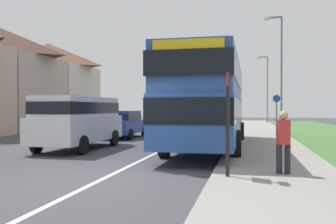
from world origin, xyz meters
TOP-DOWN VIEW (x-y plane):
  - ground_plane at (0.00, 0.00)m, footprint 120.00×120.00m
  - lane_marking_centre at (0.00, 8.00)m, footprint 0.14×60.00m
  - pavement_near_side at (4.20, 6.00)m, footprint 3.20×68.00m
  - double_decker_bus at (1.84, 7.16)m, footprint 2.80×11.55m
  - parked_van_white at (-3.51, 5.74)m, footprint 2.11×5.30m
  - parked_car_blue at (-3.66, 11.69)m, footprint 1.95×4.30m
  - pedestrian_at_stop at (4.32, 0.87)m, footprint 0.34×0.34m
  - bus_stop_sign at (3.00, 0.23)m, footprint 0.09×0.52m
  - cycle_route_sign at (5.11, 14.30)m, footprint 0.44×0.08m
  - street_lamp_mid at (5.40, 15.73)m, footprint 1.14×0.20m
  - street_lamp_far at (5.34, 32.65)m, footprint 1.14×0.20m

SIDE VIEW (x-z plane):
  - ground_plane at x=0.00m, z-range 0.00..0.00m
  - lane_marking_centre at x=0.00m, z-range 0.00..0.01m
  - pavement_near_side at x=4.20m, z-range 0.00..0.12m
  - parked_car_blue at x=-3.66m, z-range 0.09..1.66m
  - pedestrian_at_stop at x=4.32m, z-range 0.14..1.81m
  - parked_van_white at x=-3.51m, z-range 0.21..2.41m
  - cycle_route_sign at x=5.11m, z-range 0.17..2.69m
  - bus_stop_sign at x=3.00m, z-range 0.24..2.84m
  - double_decker_bus at x=1.84m, z-range 0.29..3.99m
  - street_lamp_far at x=5.34m, z-range 0.55..7.87m
  - street_lamp_mid at x=5.40m, z-range 0.55..8.09m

